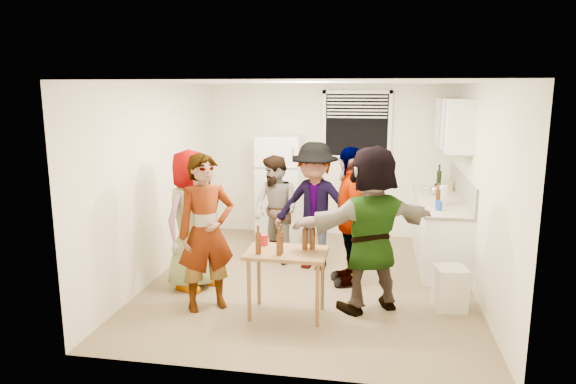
% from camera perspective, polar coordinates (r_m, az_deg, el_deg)
% --- Properties ---
extents(room, '(4.00, 4.50, 2.50)m').
position_cam_1_polar(room, '(6.71, 2.51, -9.84)').
color(room, white).
rests_on(room, ground).
extents(window, '(1.12, 0.10, 1.06)m').
position_cam_1_polar(window, '(8.44, 7.64, 7.36)').
color(window, white).
rests_on(window, room).
extents(refrigerator, '(0.70, 0.70, 1.70)m').
position_cam_1_polar(refrigerator, '(8.38, -0.87, 0.53)').
color(refrigerator, white).
rests_on(refrigerator, ground).
extents(counter_lower, '(0.60, 2.20, 0.86)m').
position_cam_1_polar(counter_lower, '(7.67, 16.41, -4.18)').
color(counter_lower, white).
rests_on(counter_lower, ground).
extents(countertop, '(0.64, 2.22, 0.04)m').
position_cam_1_polar(countertop, '(7.57, 16.60, -0.89)').
color(countertop, beige).
rests_on(countertop, counter_lower).
extents(backsplash, '(0.03, 2.20, 0.36)m').
position_cam_1_polar(backsplash, '(7.57, 18.82, 0.52)').
color(backsplash, beige).
rests_on(backsplash, countertop).
extents(upper_cabinets, '(0.34, 1.60, 0.70)m').
position_cam_1_polar(upper_cabinets, '(7.64, 17.86, 7.26)').
color(upper_cabinets, white).
rests_on(upper_cabinets, room).
extents(kettle, '(0.25, 0.23, 0.18)m').
position_cam_1_polar(kettle, '(7.86, 15.99, -0.27)').
color(kettle, silver).
rests_on(kettle, countertop).
extents(paper_towel, '(0.12, 0.12, 0.26)m').
position_cam_1_polar(paper_towel, '(7.19, 16.78, -1.36)').
color(paper_towel, white).
rests_on(paper_towel, countertop).
extents(wine_bottle, '(0.07, 0.07, 0.28)m').
position_cam_1_polar(wine_bottle, '(8.32, 16.35, 0.35)').
color(wine_bottle, black).
rests_on(wine_bottle, countertop).
extents(beer_bottle_counter, '(0.06, 0.06, 0.23)m').
position_cam_1_polar(beer_bottle_counter, '(7.04, 16.27, -1.60)').
color(beer_bottle_counter, '#47230C').
rests_on(beer_bottle_counter, countertop).
extents(blue_cup, '(0.09, 0.09, 0.12)m').
position_cam_1_polar(blue_cup, '(6.86, 16.38, -1.94)').
color(blue_cup, blue).
rests_on(blue_cup, countertop).
extents(picture_frame, '(0.02, 0.18, 0.15)m').
position_cam_1_polar(picture_frame, '(8.23, 17.64, 0.67)').
color(picture_frame, gold).
rests_on(picture_frame, countertop).
extents(trash_bin, '(0.38, 0.38, 0.48)m').
position_cam_1_polar(trash_bin, '(6.10, 17.57, -10.08)').
color(trash_bin, beige).
rests_on(trash_bin, ground).
extents(serving_table, '(0.87, 0.58, 0.73)m').
position_cam_1_polar(serving_table, '(5.77, -0.15, -13.46)').
color(serving_table, brown).
rests_on(serving_table, ground).
extents(beer_bottle_table, '(0.06, 0.06, 0.22)m').
position_cam_1_polar(beer_bottle_table, '(5.38, -1.00, -7.02)').
color(beer_bottle_table, '#47230C').
rests_on(beer_bottle_table, serving_table).
extents(red_cup, '(0.09, 0.09, 0.12)m').
position_cam_1_polar(red_cup, '(5.72, -2.66, -5.92)').
color(red_cup, '#B41421').
rests_on(red_cup, serving_table).
extents(guest_grey, '(1.92, 1.49, 0.55)m').
position_cam_1_polar(guest_grey, '(6.64, -10.30, -10.24)').
color(guest_grey, gray).
rests_on(guest_grey, ground).
extents(guest_stripe, '(1.51, 1.81, 0.42)m').
position_cam_1_polar(guest_stripe, '(6.02, -8.81, -12.53)').
color(guest_stripe, '#141933').
rests_on(guest_stripe, ground).
extents(guest_back_left, '(1.51, 1.66, 0.58)m').
position_cam_1_polar(guest_back_left, '(7.41, -1.34, -7.73)').
color(guest_back_left, brown).
rests_on(guest_back_left, ground).
extents(guest_back_right, '(1.49, 1.95, 0.65)m').
position_cam_1_polar(guest_back_right, '(7.18, 2.88, -8.39)').
color(guest_back_right, '#38383D').
rests_on(guest_back_right, ground).
extents(guest_black, '(1.94, 1.42, 0.42)m').
position_cam_1_polar(guest_black, '(6.70, 6.68, -9.94)').
color(guest_black, black).
rests_on(guest_black, ground).
extents(guest_orange, '(2.41, 2.46, 0.55)m').
position_cam_1_polar(guest_orange, '(6.00, 8.94, -12.62)').
color(guest_orange, '#C2593B').
rests_on(guest_orange, ground).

